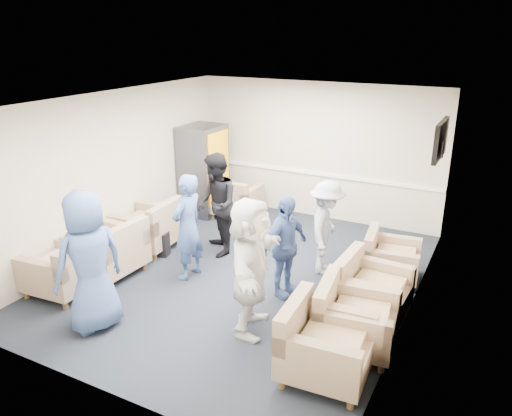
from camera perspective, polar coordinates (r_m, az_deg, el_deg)
The scene contains 25 objects.
floor at distance 7.88m, azimuth -1.40°, elevation -7.69°, with size 6.00×6.00×0.00m, color black.
ceiling at distance 7.05m, azimuth -1.59°, elevation 12.17°, with size 6.00×6.00×0.00m, color silver.
back_wall at distance 9.98m, azimuth 6.89°, elevation 6.46°, with size 5.00×0.02×2.70m, color beige.
front_wall at distance 5.14m, azimuth -17.99°, elevation -7.74°, with size 5.00×0.02×2.70m, color beige.
left_wall at distance 8.79m, azimuth -15.96°, elevation 3.97°, with size 0.02×6.00×2.70m, color beige.
right_wall at distance 6.58m, azimuth 17.95°, elevation -1.54°, with size 0.02×6.00×2.70m, color beige.
chair_rail at distance 10.08m, azimuth 6.75°, elevation 3.95°, with size 4.98×0.04×0.06m, color white.
tv at distance 8.12m, azimuth 20.35°, elevation 7.30°, with size 0.10×1.00×0.58m.
armchair_left_near at distance 7.74m, azimuth -21.02°, elevation -6.72°, with size 0.94×0.94×0.70m.
armchair_left_mid at distance 8.07m, azimuth -16.29°, elevation -4.86°, with size 0.99×0.99×0.76m.
armchair_left_far at distance 8.84m, azimuth -11.94°, elevation -2.30°, with size 0.99×0.99×0.75m.
armchair_right_near at distance 5.70m, azimuth 7.44°, elevation -15.44°, with size 0.98×0.98×0.74m.
armchair_right_midnear at distance 6.20m, azimuth 10.79°, elevation -12.54°, with size 1.00×1.00×0.71m.
armchair_right_midfar at distance 6.90m, azimuth 12.79°, elevation -9.18°, with size 0.91×0.91×0.70m.
armchair_right_far at distance 7.92m, azimuth 14.89°, elevation -5.69°, with size 0.89×0.89×0.64m.
armchair_corner at distance 10.12m, azimuth -2.43°, elevation 0.85°, with size 0.90×0.90×0.70m.
vending_machine at distance 10.26m, azimuth -6.00°, elevation 4.34°, with size 0.74×0.86×1.83m.
backpack at distance 8.59m, azimuth -10.95°, elevation -3.77°, with size 0.33×0.27×0.49m.
pillow at distance 7.67m, azimuth -21.28°, elevation -5.48°, with size 0.48×0.36×0.14m, color beige.
person_front_left at distance 6.54m, azimuth -18.53°, elevation -5.85°, with size 0.90×0.59×1.84m, color #3A548D.
person_mid_left at distance 7.58m, azimuth -7.82°, elevation -2.17°, with size 0.60×0.39×1.65m, color #3A548D.
person_back_left at distance 8.33m, azimuth -4.59°, elevation 0.36°, with size 0.85×0.66×1.74m, color black.
person_back_right at distance 7.75m, azimuth 8.03°, elevation -2.28°, with size 0.97×0.56×1.50m, color silver.
person_mid_right at distance 7.03m, azimuth 3.30°, elevation -4.46°, with size 0.88×0.37×1.50m, color #3A548D.
person_front_right at distance 6.17m, azimuth -0.61°, elevation -6.69°, with size 1.65×0.52×1.78m, color silver.
Camera 1 is at (3.38, -6.11, 3.65)m, focal length 35.00 mm.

